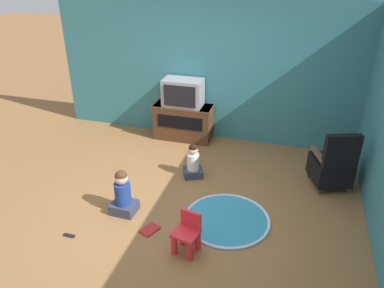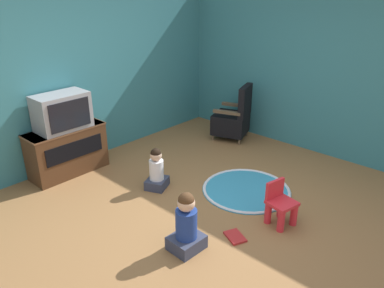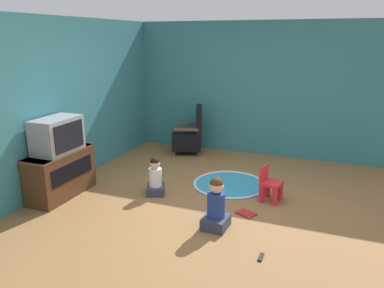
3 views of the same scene
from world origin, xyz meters
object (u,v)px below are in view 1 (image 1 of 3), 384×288
(tv_cabinet, at_px, (183,121))
(television, at_px, (183,93))
(child_watching_left, at_px, (193,163))
(child_watching_center, at_px, (123,195))
(yellow_kid_chair, at_px, (187,236))
(black_armchair, at_px, (332,166))
(remote_control, at_px, (69,236))
(book, at_px, (150,230))

(tv_cabinet, relative_size, television, 1.53)
(tv_cabinet, distance_m, child_watching_left, 1.36)
(child_watching_left, relative_size, child_watching_center, 0.86)
(yellow_kid_chair, bearing_deg, television, 120.52)
(black_armchair, bearing_deg, television, -39.17)
(yellow_kid_chair, relative_size, remote_control, 3.32)
(television, distance_m, remote_control, 3.21)
(black_armchair, xyz_separation_m, yellow_kid_chair, (-1.66, -1.90, -0.15))
(television, bearing_deg, remote_control, -100.19)
(yellow_kid_chair, relative_size, child_watching_left, 0.88)
(tv_cabinet, distance_m, television, 0.57)
(child_watching_left, relative_size, remote_control, 3.75)
(child_watching_left, height_order, book, child_watching_left)
(book, bearing_deg, child_watching_left, 17.29)
(television, bearing_deg, child_watching_center, -92.30)
(television, relative_size, child_watching_left, 1.25)
(child_watching_center, relative_size, book, 2.31)
(television, xyz_separation_m, black_armchair, (2.60, -0.95, -0.55))
(black_armchair, distance_m, remote_control, 3.79)
(tv_cabinet, bearing_deg, book, -81.84)
(child_watching_center, bearing_deg, tv_cabinet, 90.00)
(child_watching_left, bearing_deg, book, -120.68)
(child_watching_center, relative_size, remote_control, 4.34)
(book, bearing_deg, remote_control, 136.62)
(yellow_kid_chair, bearing_deg, book, 172.51)
(black_armchair, bearing_deg, remote_control, 14.35)
(tv_cabinet, height_order, yellow_kid_chair, tv_cabinet)
(book, distance_m, remote_control, 1.00)
(tv_cabinet, distance_m, black_armchair, 2.77)
(tv_cabinet, bearing_deg, child_watching_left, -66.21)
(tv_cabinet, relative_size, yellow_kid_chair, 2.16)
(black_armchair, height_order, yellow_kid_chair, black_armchair)
(yellow_kid_chair, xyz_separation_m, child_watching_left, (-0.39, 1.61, 0.03))
(child_watching_center, distance_m, book, 0.61)
(yellow_kid_chair, bearing_deg, tv_cabinet, 120.47)
(child_watching_left, relative_size, book, 1.99)
(child_watching_left, height_order, remote_control, child_watching_left)
(tv_cabinet, xyz_separation_m, remote_control, (-0.54, -3.04, -0.34))
(yellow_kid_chair, height_order, remote_control, yellow_kid_chair)
(yellow_kid_chair, distance_m, remote_control, 1.51)
(book, height_order, remote_control, book)
(television, xyz_separation_m, book, (0.38, -2.64, -0.90))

